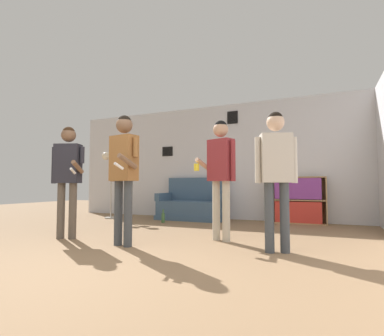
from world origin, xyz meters
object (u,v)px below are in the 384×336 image
Objects in this scene: couch at (193,206)px; person_watcher_holding_cup at (221,166)px; person_player_foreground_center at (124,164)px; bottle_on_floor at (163,217)px; person_player_foreground_left at (68,169)px; floor_lamp at (112,160)px; bookshelf at (298,200)px; person_spectator_near_bookshelf at (276,165)px.

person_watcher_holding_cup reaches higher than couch.
person_player_foreground_center is 1.36m from person_watcher_holding_cup.
bottle_on_floor is at bearing 140.12° from person_watcher_holding_cup.
person_watcher_holding_cup is at bearing -39.88° from bottle_on_floor.
couch is 3.22m from person_player_foreground_left.
couch is 2.24m from floor_lamp.
floor_lamp is 1.06× the size of person_player_foreground_left.
bookshelf is at bearing 10.91° from floor_lamp.
person_spectator_near_bookshelf is (2.98, 0.33, -0.00)m from person_player_foreground_left.
floor_lamp is 3.72m from person_watcher_holding_cup.
person_player_foreground_center is (2.25, -2.53, -0.32)m from floor_lamp.
bookshelf is 0.66× the size of person_player_foreground_left.
couch is at bearing 67.28° from bottle_on_floor.
couch is at bearing 129.76° from person_spectator_near_bookshelf.
person_watcher_holding_cup is 0.95m from person_spectator_near_bookshelf.
person_player_foreground_center reaches higher than couch.
couch is 1.42× the size of bookshelf.
person_spectator_near_bookshelf reaches higher than couch.
bookshelf is at bearing 20.83° from bottle_on_floor.
bookshelf is 0.66× the size of person_spectator_near_bookshelf.
person_player_foreground_left is 0.97× the size of person_watcher_holding_cup.
person_spectator_near_bookshelf is at bearing 12.31° from person_player_foreground_center.
bookshelf is at bearing 71.01° from person_watcher_holding_cup.
person_player_foreground_left is at bearing 175.38° from person_player_foreground_center.
person_player_foreground_left is 1.08m from person_player_foreground_center.
bookshelf is 3.96× the size of bottle_on_floor.
person_player_foreground_left reaches higher than bottle_on_floor.
couch is 0.91× the size of person_watcher_holding_cup.
person_player_foreground_center is at bearing -167.69° from person_spectator_near_bookshelf.
couch reaches higher than bookshelf.
bottle_on_floor is (1.53, -0.20, -1.27)m from floor_lamp.
person_watcher_holding_cup is at bearing -108.99° from bookshelf.
person_player_foreground_center is 6.18× the size of bottle_on_floor.
bottle_on_floor is at bearing -7.31° from floor_lamp.
couch is 5.64× the size of bottle_on_floor.
couch reaches higher than bottle_on_floor.
person_player_foreground_center is 1.94m from person_spectator_near_bookshelf.
bottle_on_floor is at bearing 106.96° from person_player_foreground_center.
person_player_foreground_left is at bearing -132.67° from bookshelf.
person_spectator_near_bookshelf is (4.14, -2.12, -0.36)m from floor_lamp.
person_player_foreground_center reaches higher than bottle_on_floor.
bookshelf is 3.89m from person_player_foreground_center.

